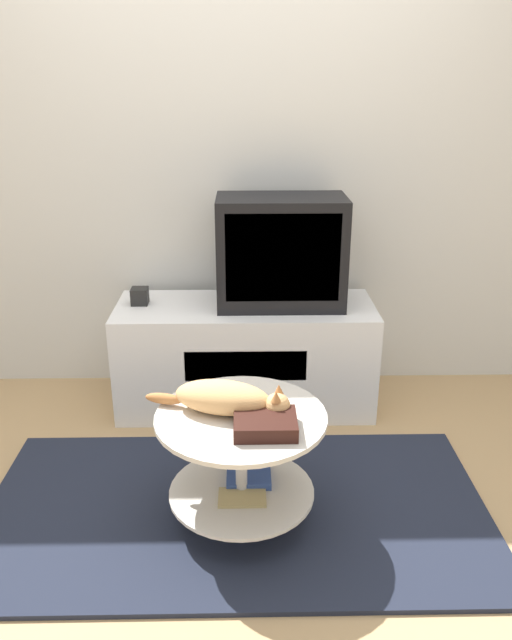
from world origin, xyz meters
TOP-DOWN VIEW (x-y plane):
  - ground_plane at (0.00, 0.00)m, footprint 12.00×12.00m
  - wall_back at (0.00, 1.22)m, footprint 8.00×0.05m
  - rug at (0.00, 0.00)m, footprint 2.00×1.06m
  - tv_stand at (0.04, 0.89)m, footprint 1.30×0.49m
  - tv at (0.22, 0.91)m, footprint 0.62×0.34m
  - speaker at (-0.49, 0.92)m, footprint 0.08×0.08m
  - coffee_table at (0.02, -0.07)m, footprint 0.63×0.63m
  - dvd_box at (0.11, -0.18)m, footprint 0.22×0.18m
  - cat at (-0.03, -0.05)m, footprint 0.54×0.24m

SIDE VIEW (x-z plane):
  - ground_plane at x=0.00m, z-range 0.00..0.00m
  - rug at x=0.00m, z-range 0.00..0.02m
  - tv_stand at x=0.04m, z-range 0.00..0.55m
  - coffee_table at x=0.02m, z-range 0.08..0.55m
  - dvd_box at x=0.11m, z-range 0.48..0.54m
  - cat at x=-0.03m, z-range 0.48..0.60m
  - speaker at x=-0.49m, z-range 0.55..0.64m
  - tv at x=0.22m, z-range 0.55..1.09m
  - wall_back at x=0.00m, z-range 0.00..2.60m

